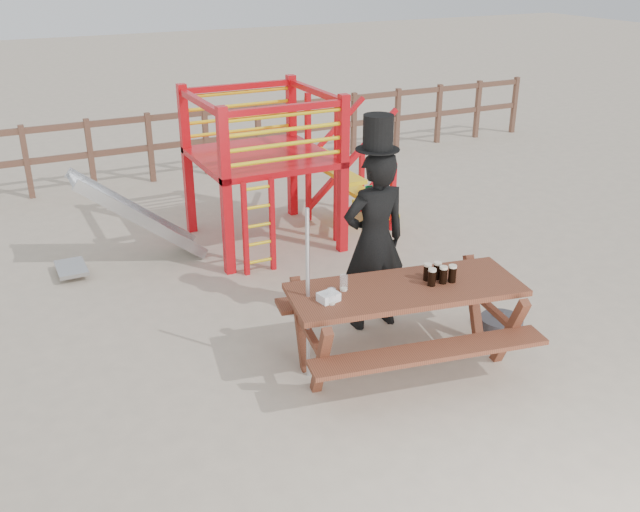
% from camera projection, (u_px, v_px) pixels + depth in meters
% --- Properties ---
extents(ground, '(60.00, 60.00, 0.00)m').
position_uv_depth(ground, '(387.00, 369.00, 6.94)').
color(ground, '#BEAC93').
rests_on(ground, ground).
extents(back_fence, '(15.09, 0.09, 1.20)m').
position_uv_depth(back_fence, '(178.00, 137.00, 12.39)').
color(back_fence, brown).
rests_on(back_fence, ground).
extents(playground_fort, '(4.71, 1.84, 2.10)m').
position_uv_depth(playground_fort, '(257.00, 167.00, 9.50)').
color(playground_fort, red).
rests_on(playground_fort, ground).
extents(picnic_table, '(2.43, 1.88, 0.85)m').
position_uv_depth(picnic_table, '(404.00, 316.00, 6.80)').
color(picnic_table, brown).
rests_on(picnic_table, ground).
extents(man_with_hat, '(0.73, 0.49, 2.30)m').
position_uv_depth(man_with_hat, '(375.00, 236.00, 7.36)').
color(man_with_hat, black).
rests_on(man_with_hat, ground).
extents(metal_pole, '(0.04, 0.04, 1.70)m').
position_uv_depth(metal_pole, '(308.00, 296.00, 6.50)').
color(metal_pole, '#B2B2B7').
rests_on(metal_pole, ground).
extents(parasol_base, '(0.46, 0.46, 0.19)m').
position_uv_depth(parasol_base, '(501.00, 322.00, 7.69)').
color(parasol_base, '#343439').
rests_on(parasol_base, ground).
extents(paper_bag, '(0.20, 0.17, 0.08)m').
position_uv_depth(paper_bag, '(329.00, 297.00, 6.39)').
color(paper_bag, white).
rests_on(paper_bag, picnic_table).
extents(stout_pints, '(0.30, 0.21, 0.17)m').
position_uv_depth(stout_pints, '(438.00, 274.00, 6.74)').
color(stout_pints, black).
rests_on(stout_pints, picnic_table).
extents(empty_glasses, '(0.30, 0.27, 0.15)m').
position_uv_depth(empty_glasses, '(338.00, 290.00, 6.46)').
color(empty_glasses, silver).
rests_on(empty_glasses, picnic_table).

